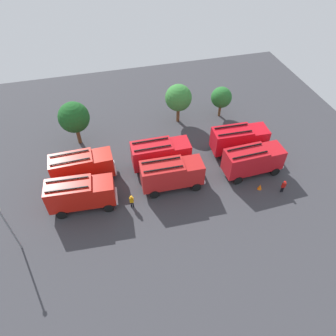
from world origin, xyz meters
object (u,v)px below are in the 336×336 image
at_px(firefighter_0, 157,150).
at_px(tree_0, 74,117).
at_px(traffic_cone_0, 260,187).
at_px(firefighter_2, 132,201).
at_px(lamppost, 8,226).
at_px(fire_truck_0, 81,193).
at_px(tree_1, 178,98).
at_px(fire_truck_2, 253,160).
at_px(fire_truck_1, 171,174).
at_px(tree_2, 221,97).
at_px(fire_truck_3, 82,166).
at_px(firefighter_1, 283,186).
at_px(firefighter_3, 97,183).
at_px(fire_truck_4, 160,153).
at_px(fire_truck_5, 239,139).

relative_size(firefighter_0, tree_0, 0.27).
bearing_deg(traffic_cone_0, firefighter_2, 175.72).
xyz_separation_m(firefighter_2, lamppost, (-11.47, -2.28, 2.69)).
relative_size(fire_truck_0, tree_1, 1.28).
bearing_deg(fire_truck_2, fire_truck_1, 176.56).
distance_m(fire_truck_1, firefighter_2, 5.39).
bearing_deg(tree_2, firefighter_2, -138.31).
height_order(traffic_cone_0, lamppost, lamppost).
distance_m(fire_truck_0, lamppost, 7.50).
xyz_separation_m(firefighter_2, tree_1, (9.17, 14.06, 2.88)).
distance_m(fire_truck_3, traffic_cone_0, 20.68).
bearing_deg(fire_truck_1, firefighter_1, -16.38).
bearing_deg(fire_truck_1, lamppost, -164.14).
height_order(firefighter_2, traffic_cone_0, firefighter_2).
height_order(firefighter_3, traffic_cone_0, firefighter_3).
xyz_separation_m(fire_truck_0, firefighter_0, (9.74, 6.13, -1.25)).
distance_m(fire_truck_3, firefighter_2, 7.40).
xyz_separation_m(fire_truck_2, fire_truck_3, (-19.53, 3.94, 0.00)).
bearing_deg(tree_0, fire_truck_4, -37.18).
xyz_separation_m(fire_truck_2, traffic_cone_0, (-0.04, -2.72, -1.79)).
relative_size(firefighter_0, tree_2, 0.35).
bearing_deg(firefighter_2, lamppost, 117.52).
distance_m(tree_2, traffic_cone_0, 15.17).
relative_size(fire_truck_1, fire_truck_2, 1.00).
distance_m(fire_truck_4, lamppost, 17.82).
distance_m(tree_0, traffic_cone_0, 24.30).
height_order(fire_truck_1, tree_0, tree_0).
height_order(firefighter_0, tree_2, tree_2).
height_order(tree_0, traffic_cone_0, tree_0).
bearing_deg(firefighter_0, traffic_cone_0, -175.97).
xyz_separation_m(fire_truck_2, firefighter_2, (-14.79, -1.62, -1.16)).
xyz_separation_m(fire_truck_4, tree_2, (10.97, 8.38, 0.95)).
bearing_deg(fire_truck_5, lamppost, -161.30).
bearing_deg(fire_truck_5, fire_truck_2, -87.79).
bearing_deg(firefighter_2, fire_truck_5, -52.97).
xyz_separation_m(tree_1, lamppost, (-20.64, -16.34, -0.18)).
height_order(firefighter_3, tree_0, tree_0).
xyz_separation_m(fire_truck_1, firefighter_1, (12.09, -3.96, -1.22)).
height_order(fire_truck_1, fire_truck_5, same).
relative_size(fire_truck_3, fire_truck_4, 1.00).
distance_m(fire_truck_0, fire_truck_4, 10.45).
relative_size(fire_truck_3, firefighter_1, 4.32).
height_order(fire_truck_4, firefighter_3, fire_truck_4).
xyz_separation_m(fire_truck_2, fire_truck_4, (-10.27, 3.81, 0.00)).
xyz_separation_m(fire_truck_2, lamppost, (-26.26, -3.90, 1.53)).
relative_size(tree_1, tree_2, 1.25).
bearing_deg(lamppost, tree_2, 30.81).
height_order(fire_truck_5, traffic_cone_0, fire_truck_5).
xyz_separation_m(fire_truck_0, fire_truck_1, (10.06, 0.40, 0.00)).
bearing_deg(firefighter_2, fire_truck_3, 56.71).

